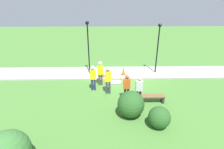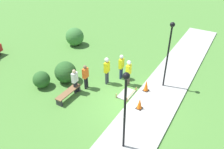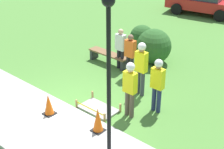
% 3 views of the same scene
% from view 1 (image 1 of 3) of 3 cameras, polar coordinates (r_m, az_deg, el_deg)
% --- Properties ---
extents(ground_plane, '(60.00, 60.00, 0.00)m').
position_cam_1_polar(ground_plane, '(13.66, 3.77, -1.68)').
color(ground_plane, '#477A33').
extents(sidewalk, '(28.00, 2.61, 0.10)m').
position_cam_1_polar(sidewalk, '(14.84, 3.36, 0.62)').
color(sidewalk, '#9E9E99').
rests_on(sidewalk, ground_plane).
extents(wet_concrete_patch, '(1.26, 0.78, 0.29)m').
position_cam_1_polar(wet_concrete_patch, '(13.15, 0.48, -2.47)').
color(wet_concrete_patch, gray).
rests_on(wet_concrete_patch, ground_plane).
extents(traffic_cone_near_patch, '(0.34, 0.34, 0.67)m').
position_cam_1_polar(traffic_cone_near_patch, '(14.20, 3.78, 1.21)').
color(traffic_cone_near_patch, black).
rests_on(traffic_cone_near_patch, sidewalk).
extents(traffic_cone_far_patch, '(0.34, 0.34, 0.74)m').
position_cam_1_polar(traffic_cone_far_patch, '(13.81, -3.18, 0.73)').
color(traffic_cone_far_patch, black).
rests_on(traffic_cone_far_patch, sidewalk).
extents(park_bench, '(1.84, 0.44, 0.47)m').
position_cam_1_polar(park_bench, '(10.80, 12.04, -7.32)').
color(park_bench, '#2D2D33').
rests_on(park_bench, ground_plane).
extents(worker_supervisor, '(0.40, 0.26, 1.78)m').
position_cam_1_polar(worker_supervisor, '(11.72, -6.21, -0.45)').
color(worker_supervisor, navy).
rests_on(worker_supervisor, ground_plane).
extents(worker_assistant, '(0.40, 0.27, 1.90)m').
position_cam_1_polar(worker_assistant, '(11.18, -1.31, -1.00)').
color(worker_assistant, '#383D47').
rests_on(worker_assistant, ground_plane).
extents(worker_trainee, '(0.40, 0.26, 1.80)m').
position_cam_1_polar(worker_trainee, '(12.38, -3.85, 1.06)').
color(worker_trainee, brown).
rests_on(worker_trainee, ground_plane).
extents(bystander_in_orange_shirt, '(0.40, 0.22, 1.67)m').
position_cam_1_polar(bystander_in_orange_shirt, '(10.56, 4.84, -3.86)').
color(bystander_in_orange_shirt, black).
rests_on(bystander_in_orange_shirt, ground_plane).
extents(bystander_in_gray_shirt, '(0.40, 0.22, 1.64)m').
position_cam_1_polar(bystander_in_gray_shirt, '(10.42, 8.81, -4.56)').
color(bystander_in_gray_shirt, black).
rests_on(bystander_in_gray_shirt, ground_plane).
extents(lamppost_near, '(0.28, 0.28, 4.20)m').
position_cam_1_polar(lamppost_near, '(13.89, -7.83, 10.88)').
color(lamppost_near, black).
rests_on(lamppost_near, sidewalk).
extents(lamppost_far, '(0.28, 0.28, 3.99)m').
position_cam_1_polar(lamppost_far, '(14.47, 14.86, 10.35)').
color(lamppost_far, black).
rests_on(lamppost_far, sidewalk).
extents(shrub_rounded_mid, '(1.08, 1.08, 1.08)m').
position_cam_1_polar(shrub_rounded_mid, '(8.92, 15.20, -13.34)').
color(shrub_rounded_mid, '#285623').
rests_on(shrub_rounded_mid, ground_plane).
extents(shrub_rounded_far, '(1.42, 1.42, 1.42)m').
position_cam_1_polar(shrub_rounded_far, '(9.30, 6.17, -9.63)').
color(shrub_rounded_far, '#285623').
rests_on(shrub_rounded_far, ground_plane).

